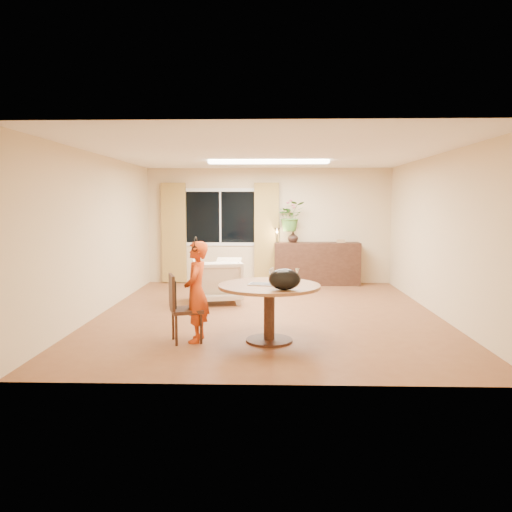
{
  "coord_description": "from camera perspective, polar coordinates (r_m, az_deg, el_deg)",
  "views": [
    {
      "loc": [
        0.04,
        -8.07,
        1.8
      ],
      "look_at": [
        -0.19,
        -0.2,
        0.98
      ],
      "focal_mm": 35.0,
      "sensor_mm": 36.0,
      "label": 1
    }
  ],
  "objects": [
    {
      "name": "throw",
      "position": [
        9.03,
        -3.22,
        -0.37
      ],
      "size": [
        0.47,
        0.57,
        0.03
      ],
      "primitive_type": null,
      "rotation": [
        0.0,
        0.0,
        -0.04
      ],
      "color": "beige",
      "rests_on": "armchair"
    },
    {
      "name": "curtain_left",
      "position": [
        11.46,
        -9.36,
        2.62
      ],
      "size": [
        0.55,
        0.08,
        2.25
      ],
      "primitive_type": "cube",
      "color": "olive",
      "rests_on": "wall_back"
    },
    {
      "name": "bouquet",
      "position": [
        11.1,
        3.98,
        4.54
      ],
      "size": [
        0.72,
        0.66,
        0.66
      ],
      "primitive_type": "imported",
      "rotation": [
        0.0,
        0.0,
        0.29
      ],
      "color": "#286B28",
      "rests_on": "vase"
    },
    {
      "name": "tumbler",
      "position": [
        6.72,
        2.47,
        -2.46
      ],
      "size": [
        0.09,
        0.09,
        0.12
      ],
      "primitive_type": null,
      "rotation": [
        0.0,
        0.0,
        0.13
      ],
      "color": "white",
      "rests_on": "dining_table"
    },
    {
      "name": "sideboard",
      "position": [
        11.21,
        6.97,
        -0.86
      ],
      "size": [
        1.89,
        0.46,
        0.95
      ],
      "primitive_type": "cube",
      "color": "black",
      "rests_on": "floor"
    },
    {
      "name": "wall_right",
      "position": [
        8.53,
        20.2,
        2.25
      ],
      "size": [
        0.0,
        6.5,
        6.5
      ],
      "primitive_type": "plane",
      "rotation": [
        1.57,
        0.0,
        -1.57
      ],
      "color": "beige",
      "rests_on": "floor"
    },
    {
      "name": "ceiling",
      "position": [
        8.11,
        1.4,
        11.63
      ],
      "size": [
        6.5,
        6.5,
        0.0
      ],
      "primitive_type": "plane",
      "rotation": [
        3.14,
        0.0,
        0.0
      ],
      "color": "white",
      "rests_on": "wall_back"
    },
    {
      "name": "book_stack",
      "position": [
        11.22,
        9.66,
        1.72
      ],
      "size": [
        0.21,
        0.19,
        0.07
      ],
      "primitive_type": null,
      "rotation": [
        0.0,
        0.0,
        -0.31
      ],
      "color": "#906349",
      "rests_on": "sideboard"
    },
    {
      "name": "ceiling_panel",
      "position": [
        9.3,
        1.44,
        10.69
      ],
      "size": [
        2.2,
        0.35,
        0.05
      ],
      "primitive_type": "cube",
      "color": "white",
      "rests_on": "ceiling"
    },
    {
      "name": "laptop",
      "position": [
        6.46,
        0.63,
        -2.3
      ],
      "size": [
        0.38,
        0.3,
        0.23
      ],
      "primitive_type": null,
      "rotation": [
        0.0,
        0.0,
        -0.21
      ],
      "color": "#B7B7BC",
      "rests_on": "dining_table"
    },
    {
      "name": "handbag",
      "position": [
        6.07,
        3.29,
        -2.69
      ],
      "size": [
        0.45,
        0.34,
        0.26
      ],
      "primitive_type": null,
      "rotation": [
        0.0,
        0.0,
        0.31
      ],
      "color": "black",
      "rests_on": "dining_table"
    },
    {
      "name": "child",
      "position": [
        6.57,
        -6.83,
        -4.07
      ],
      "size": [
        0.5,
        0.34,
        1.32
      ],
      "primitive_type": "imported",
      "rotation": [
        0.0,
        0.0,
        -1.62
      ],
      "color": "red",
      "rests_on": "floor"
    },
    {
      "name": "curtain_right",
      "position": [
        11.25,
        1.21,
        2.64
      ],
      "size": [
        0.55,
        0.08,
        2.25
      ],
      "primitive_type": "cube",
      "color": "olive",
      "rests_on": "wall_back"
    },
    {
      "name": "window",
      "position": [
        11.37,
        -4.1,
        4.45
      ],
      "size": [
        1.7,
        0.03,
        1.3
      ],
      "color": "white",
      "rests_on": "wall_back"
    },
    {
      "name": "dining_chair",
      "position": [
        6.6,
        -7.94,
        -5.92
      ],
      "size": [
        0.53,
        0.51,
        0.89
      ],
      "primitive_type": null,
      "rotation": [
        0.0,
        0.0,
        0.32
      ],
      "color": "black",
      "rests_on": "floor"
    },
    {
      "name": "wall_back",
      "position": [
        11.33,
        1.47,
        3.45
      ],
      "size": [
        5.5,
        0.0,
        5.5
      ],
      "primitive_type": "plane",
      "rotation": [
        1.57,
        0.0,
        0.0
      ],
      "color": "beige",
      "rests_on": "floor"
    },
    {
      "name": "vase",
      "position": [
        11.12,
        4.24,
        2.2
      ],
      "size": [
        0.3,
        0.3,
        0.25
      ],
      "primitive_type": "imported",
      "rotation": [
        0.0,
        0.0,
        0.29
      ],
      "color": "black",
      "rests_on": "sideboard"
    },
    {
      "name": "dining_table",
      "position": [
        6.52,
        1.53,
        -4.68
      ],
      "size": [
        1.33,
        1.33,
        0.76
      ],
      "color": "brown",
      "rests_on": "floor"
    },
    {
      "name": "wine_glass",
      "position": [
        6.67,
        4.71,
        -2.21
      ],
      "size": [
        0.07,
        0.07,
        0.19
      ],
      "primitive_type": null,
      "rotation": [
        0.0,
        0.0,
        -0.11
      ],
      "color": "white",
      "rests_on": "dining_table"
    },
    {
      "name": "wall_left",
      "position": [
        8.56,
        -17.38,
        2.35
      ],
      "size": [
        0.0,
        6.5,
        6.5
      ],
      "primitive_type": "plane",
      "rotation": [
        1.57,
        0.0,
        1.57
      ],
      "color": "beige",
      "rests_on": "floor"
    },
    {
      "name": "pot_lid",
      "position": [
        6.84,
        3.57,
        -2.68
      ],
      "size": [
        0.24,
        0.24,
        0.03
      ],
      "primitive_type": null,
      "rotation": [
        0.0,
        0.0,
        0.23
      ],
      "color": "white",
      "rests_on": "dining_table"
    },
    {
      "name": "armchair",
      "position": [
        9.15,
        -4.46,
        -2.88
      ],
      "size": [
        1.01,
        1.03,
        0.79
      ],
      "primitive_type": "imported",
      "rotation": [
        0.0,
        0.0,
        3.36
      ],
      "color": "beige",
      "rests_on": "floor"
    },
    {
      "name": "desk_lamp",
      "position": [
        11.06,
        2.42,
        2.43
      ],
      "size": [
        0.18,
        0.18,
        0.34
      ],
      "primitive_type": null,
      "rotation": [
        0.0,
        0.0,
        0.33
      ],
      "color": "black",
      "rests_on": "sideboard"
    },
    {
      "name": "floor",
      "position": [
        8.27,
        1.36,
        -6.6
      ],
      "size": [
        6.5,
        6.5,
        0.0
      ],
      "primitive_type": "plane",
      "color": "brown",
      "rests_on": "ground"
    }
  ]
}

